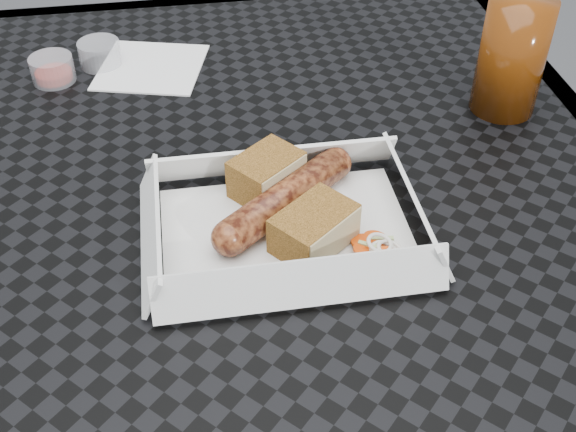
# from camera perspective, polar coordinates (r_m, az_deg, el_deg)

# --- Properties ---
(patio_table) EXTENTS (0.80, 0.80, 0.74)m
(patio_table) POSITION_cam_1_polar(r_m,az_deg,el_deg) (0.78, -3.86, -0.26)
(patio_table) COLOR black
(patio_table) RESTS_ON ground
(food_tray) EXTENTS (0.22, 0.15, 0.00)m
(food_tray) POSITION_cam_1_polar(r_m,az_deg,el_deg) (0.65, -0.14, -1.29)
(food_tray) COLOR white
(food_tray) RESTS_ON patio_table
(bratwurst) EXTENTS (0.14, 0.12, 0.03)m
(bratwurst) POSITION_cam_1_polar(r_m,az_deg,el_deg) (0.65, -0.21, 1.40)
(bratwurst) COLOR brown
(bratwurst) RESTS_ON food_tray
(bread_near) EXTENTS (0.08, 0.07, 0.04)m
(bread_near) POSITION_cam_1_polar(r_m,az_deg,el_deg) (0.68, -1.72, 3.29)
(bread_near) COLOR #8E5B23
(bread_near) RESTS_ON food_tray
(bread_far) EXTENTS (0.08, 0.08, 0.04)m
(bread_far) POSITION_cam_1_polar(r_m,az_deg,el_deg) (0.62, 2.06, -0.99)
(bread_far) COLOR #8E5B23
(bread_far) RESTS_ON food_tray
(veg_garnish) EXTENTS (0.03, 0.03, 0.00)m
(veg_garnish) POSITION_cam_1_polar(r_m,az_deg,el_deg) (0.63, 7.09, -2.71)
(veg_garnish) COLOR #E14409
(veg_garnish) RESTS_ON food_tray
(napkin) EXTENTS (0.15, 0.15, 0.00)m
(napkin) POSITION_cam_1_polar(r_m,az_deg,el_deg) (0.90, -10.75, 11.49)
(napkin) COLOR white
(napkin) RESTS_ON patio_table
(condiment_cup_sauce) EXTENTS (0.05, 0.05, 0.03)m
(condiment_cup_sauce) POSITION_cam_1_polar(r_m,az_deg,el_deg) (0.90, -18.11, 10.97)
(condiment_cup_sauce) COLOR maroon
(condiment_cup_sauce) RESTS_ON patio_table
(condiment_cup_empty) EXTENTS (0.05, 0.05, 0.03)m
(condiment_cup_empty) POSITION_cam_1_polar(r_m,az_deg,el_deg) (0.92, -14.65, 12.31)
(condiment_cup_empty) COLOR silver
(condiment_cup_empty) RESTS_ON patio_table
(drink_glass) EXTENTS (0.07, 0.07, 0.13)m
(drink_glass) POSITION_cam_1_polar(r_m,az_deg,el_deg) (0.82, 17.28, 11.95)
(drink_glass) COLOR #562507
(drink_glass) RESTS_ON patio_table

